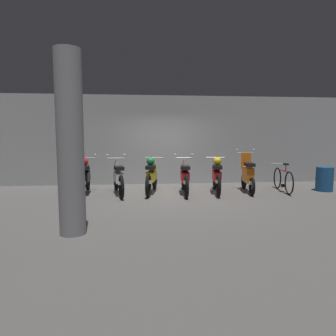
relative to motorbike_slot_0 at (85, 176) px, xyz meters
name	(u,v)px	position (x,y,z in m)	size (l,w,h in m)	color
ground_plane	(169,194)	(2.42, -0.29, -0.53)	(80.00, 80.00, 0.00)	#565451
back_wall	(163,140)	(2.42, 1.83, 1.02)	(16.00, 0.30, 3.10)	#9EA0A3
motorbike_slot_0	(85,176)	(0.00, 0.00, 0.00)	(0.59, 1.95, 1.15)	black
motorbike_slot_1	(118,178)	(0.96, -0.14, -0.04)	(0.61, 1.93, 1.15)	black
motorbike_slot_2	(152,175)	(1.94, -0.03, 0.00)	(0.61, 1.93, 1.08)	black
motorbike_slot_3	(185,177)	(2.90, -0.19, -0.04)	(0.59, 1.95, 1.15)	black
motorbike_slot_4	(217,175)	(3.87, -0.16, 0.00)	(0.59, 1.94, 1.08)	black
motorbike_slot_5	(248,175)	(4.84, -0.12, 0.00)	(0.58, 1.67, 1.29)	black
bicycle	(283,180)	(5.94, -0.17, -0.17)	(0.50, 1.72, 0.89)	black
support_pillar	(70,144)	(0.42, -3.64, 1.02)	(0.45, 0.45, 3.10)	gray
trash_bin	(324,179)	(7.25, -0.23, -0.16)	(0.50, 0.50, 0.74)	navy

